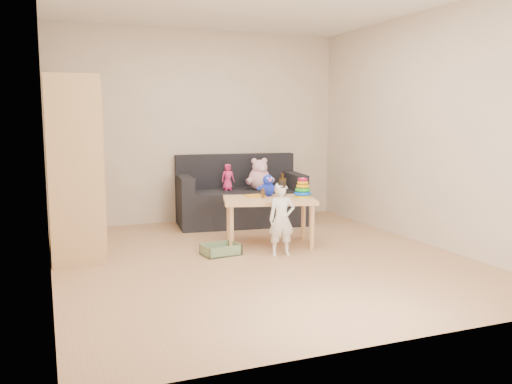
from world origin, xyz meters
name	(u,v)px	position (x,y,z in m)	size (l,w,h in m)	color
room	(261,130)	(0.00, 0.00, 1.30)	(4.50, 4.50, 4.50)	tan
wardrobe	(73,167)	(-1.74, 0.86, 0.92)	(0.51, 1.02, 1.83)	tan
sofa	(240,207)	(0.42, 1.77, 0.23)	(1.66, 0.83, 0.47)	black
play_table	(269,221)	(0.32, 0.53, 0.27)	(1.01, 0.64, 0.53)	#E1B37B
storage_bin	(221,249)	(-0.33, 0.29, 0.06)	(0.37, 0.28, 0.11)	slate
toddler	(282,220)	(0.25, 0.04, 0.37)	(0.27, 0.18, 0.74)	white
pink_bear	(259,176)	(0.67, 1.70, 0.65)	(0.31, 0.27, 0.36)	#F1B2C5
doll	(228,177)	(0.25, 1.77, 0.64)	(0.17, 0.12, 0.35)	#EA2C74
ring_stacker	(303,190)	(0.70, 0.46, 0.62)	(0.20, 0.20, 0.22)	#DBB90B
brown_bottle	(282,186)	(0.55, 0.69, 0.64)	(0.09, 0.09, 0.26)	black
blue_plush	(268,185)	(0.37, 0.69, 0.66)	(0.21, 0.16, 0.25)	#1930E3
wooden_figure	(263,193)	(0.25, 0.55, 0.59)	(0.05, 0.04, 0.12)	brown
yellow_book	(255,196)	(0.22, 0.71, 0.54)	(0.20, 0.20, 0.01)	#FFA81A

